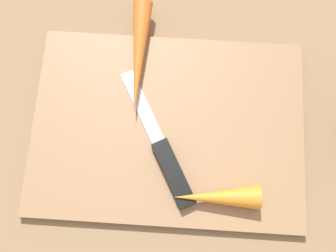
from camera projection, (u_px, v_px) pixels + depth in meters
name	position (u px, v px, depth m)	size (l,w,h in m)	color
ground_plane	(168.00, 128.00, 0.56)	(1.40, 1.40, 0.00)	#8C6D4C
cutting_board	(168.00, 127.00, 0.56)	(0.36, 0.26, 0.01)	#99704C
knife	(169.00, 164.00, 0.53)	(0.11, 0.19, 0.01)	#B7B7BC
carrot_short	(217.00, 197.00, 0.51)	(0.03, 0.03, 0.11)	orange
carrot_long	(139.00, 57.00, 0.56)	(0.03, 0.03, 0.17)	orange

